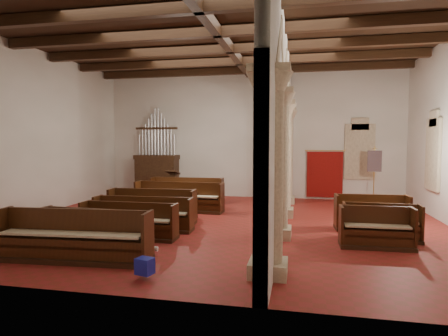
% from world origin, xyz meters
% --- Properties ---
extents(floor, '(14.00, 14.00, 0.00)m').
position_xyz_m(floor, '(0.00, 0.00, 0.00)').
color(floor, maroon).
rests_on(floor, ground).
extents(ceiling, '(14.00, 14.00, 0.00)m').
position_xyz_m(ceiling, '(0.00, 0.00, 6.00)').
color(ceiling, black).
rests_on(ceiling, wall_back).
extents(wall_back, '(14.00, 0.02, 6.00)m').
position_xyz_m(wall_back, '(0.00, 6.00, 3.00)').
color(wall_back, white).
rests_on(wall_back, floor).
extents(wall_front, '(14.00, 0.02, 6.00)m').
position_xyz_m(wall_front, '(0.00, -6.00, 3.00)').
color(wall_front, white).
rests_on(wall_front, floor).
extents(wall_left, '(0.02, 12.00, 6.00)m').
position_xyz_m(wall_left, '(-7.00, 0.00, 3.00)').
color(wall_left, white).
rests_on(wall_left, floor).
extents(ceiling_beams, '(13.80, 11.80, 0.30)m').
position_xyz_m(ceiling_beams, '(0.00, 0.00, 5.82)').
color(ceiling_beams, '#3B2512').
rests_on(ceiling_beams, wall_back).
extents(arcade, '(0.90, 11.90, 6.00)m').
position_xyz_m(arcade, '(1.80, 0.00, 3.56)').
color(arcade, beige).
rests_on(arcade, floor).
extents(window_right_b, '(0.03, 1.00, 2.20)m').
position_xyz_m(window_right_b, '(6.98, 2.50, 2.20)').
color(window_right_b, '#2E694C').
rests_on(window_right_b, wall_right).
extents(window_back, '(1.00, 0.03, 2.20)m').
position_xyz_m(window_back, '(5.00, 5.98, 2.20)').
color(window_back, '#2E694C').
rests_on(window_back, wall_back).
extents(pipe_organ, '(2.10, 0.85, 4.40)m').
position_xyz_m(pipe_organ, '(-4.50, 5.50, 1.37)').
color(pipe_organ, '#3B2512').
rests_on(pipe_organ, floor).
extents(lectern, '(0.62, 0.64, 1.39)m').
position_xyz_m(lectern, '(-3.23, 4.31, 0.57)').
color(lectern, '#3C1E13').
rests_on(lectern, floor).
extents(dossal_curtain, '(1.80, 0.07, 2.17)m').
position_xyz_m(dossal_curtain, '(3.50, 5.92, 1.17)').
color(dossal_curtain, maroon).
rests_on(dossal_curtain, floor).
extents(processional_banner, '(0.57, 0.72, 2.47)m').
position_xyz_m(processional_banner, '(5.40, 4.61, 0.81)').
color(processional_banner, '#3B2512').
rests_on(processional_banner, floor).
extents(hymnal_box_a, '(0.37, 0.33, 0.31)m').
position_xyz_m(hymnal_box_a, '(-0.51, -5.17, 0.26)').
color(hymnal_box_a, '#16179B').
rests_on(hymnal_box_a, floor).
extents(hymnal_box_b, '(0.37, 0.32, 0.32)m').
position_xyz_m(hymnal_box_b, '(-1.77, -2.79, 0.26)').
color(hymnal_box_b, '#16289C').
rests_on(hymnal_box_b, floor).
extents(hymnal_box_c, '(0.34, 0.31, 0.27)m').
position_xyz_m(hymnal_box_c, '(-1.65, -0.25, 0.24)').
color(hymnal_box_c, '#151992').
rests_on(hymnal_box_c, floor).
extents(tube_heater_a, '(0.91, 0.34, 0.09)m').
position_xyz_m(tube_heater_a, '(-1.67, -3.71, 0.16)').
color(tube_heater_a, silver).
rests_on(tube_heater_a, floor).
extents(tube_heater_b, '(1.13, 0.15, 0.11)m').
position_xyz_m(tube_heater_b, '(-1.39, -3.69, 0.16)').
color(tube_heater_b, white).
rests_on(tube_heater_b, floor).
extents(nave_pew_0, '(3.56, 0.98, 1.13)m').
position_xyz_m(nave_pew_0, '(-2.53, -4.43, 0.37)').
color(nave_pew_0, '#3B2512').
rests_on(nave_pew_0, floor).
extents(nave_pew_1, '(2.87, 0.85, 0.99)m').
position_xyz_m(nave_pew_1, '(-2.60, -3.59, 0.33)').
color(nave_pew_1, '#3B2512').
rests_on(nave_pew_1, floor).
extents(nave_pew_2, '(2.72, 0.65, 0.98)m').
position_xyz_m(nave_pew_2, '(-2.21, -2.37, 0.32)').
color(nave_pew_2, '#3B2512').
rests_on(nave_pew_2, floor).
extents(nave_pew_3, '(3.03, 0.78, 1.00)m').
position_xyz_m(nave_pew_3, '(-2.20, -1.40, 0.33)').
color(nave_pew_3, '#3B2512').
rests_on(nave_pew_3, floor).
extents(nave_pew_4, '(2.85, 0.88, 1.12)m').
position_xyz_m(nave_pew_4, '(-2.28, -0.51, 0.37)').
color(nave_pew_4, '#3B2512').
rests_on(nave_pew_4, floor).
extents(nave_pew_5, '(2.42, 0.64, 0.96)m').
position_xyz_m(nave_pew_5, '(-2.31, 0.41, 0.32)').
color(nave_pew_5, '#3B2512').
rests_on(nave_pew_5, floor).
extents(nave_pew_6, '(3.47, 0.89, 1.11)m').
position_xyz_m(nave_pew_6, '(-2.13, 1.73, 0.36)').
color(nave_pew_6, '#3B2512').
rests_on(nave_pew_6, floor).
extents(nave_pew_7, '(2.62, 0.68, 0.98)m').
position_xyz_m(nave_pew_7, '(-2.01, 2.38, 0.32)').
color(nave_pew_7, '#3B2512').
rests_on(nave_pew_7, floor).
extents(nave_pew_8, '(3.16, 0.82, 1.09)m').
position_xyz_m(nave_pew_8, '(-2.40, 3.65, 0.36)').
color(nave_pew_8, '#3B2512').
rests_on(nave_pew_8, floor).
extents(aisle_pew_0, '(1.78, 0.71, 1.02)m').
position_xyz_m(aisle_pew_0, '(4.29, -1.97, 0.35)').
color(aisle_pew_0, '#3B2512').
rests_on(aisle_pew_0, floor).
extents(aisle_pew_1, '(2.03, 0.74, 0.98)m').
position_xyz_m(aisle_pew_1, '(4.56, -1.18, 0.33)').
color(aisle_pew_1, '#3B2512').
rests_on(aisle_pew_1, floor).
extents(aisle_pew_2, '(2.15, 0.83, 1.06)m').
position_xyz_m(aisle_pew_2, '(4.51, -0.05, 0.36)').
color(aisle_pew_2, '#3B2512').
rests_on(aisle_pew_2, floor).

